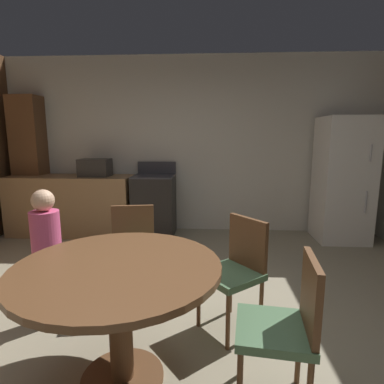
# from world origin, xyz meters

# --- Properties ---
(ground_plane) EXTENTS (14.00, 14.00, 0.00)m
(ground_plane) POSITION_xyz_m (0.00, 0.00, 0.00)
(ground_plane) COLOR gray
(wall_back) EXTENTS (6.05, 0.12, 2.70)m
(wall_back) POSITION_xyz_m (0.00, 2.98, 1.35)
(wall_back) COLOR beige
(wall_back) RESTS_ON ground
(kitchen_counter) EXTENTS (1.85, 0.60, 0.90)m
(kitchen_counter) POSITION_xyz_m (-1.80, 2.58, 0.45)
(kitchen_counter) COLOR #9E754C
(kitchen_counter) RESTS_ON ground
(pantry_column) EXTENTS (0.44, 0.36, 2.10)m
(pantry_column) POSITION_xyz_m (-2.50, 2.76, 1.05)
(pantry_column) COLOR brown
(pantry_column) RESTS_ON ground
(oven_range) EXTENTS (0.60, 0.60, 1.10)m
(oven_range) POSITION_xyz_m (-0.52, 2.58, 0.47)
(oven_range) COLOR black
(oven_range) RESTS_ON ground
(refrigerator) EXTENTS (0.68, 0.68, 1.76)m
(refrigerator) POSITION_xyz_m (2.20, 2.53, 0.88)
(refrigerator) COLOR white
(refrigerator) RESTS_ON ground
(microwave) EXTENTS (0.44, 0.32, 0.26)m
(microwave) POSITION_xyz_m (-1.41, 2.58, 1.03)
(microwave) COLOR #2D2B28
(microwave) RESTS_ON kitchen_counter
(dining_table) EXTENTS (1.20, 1.20, 0.76)m
(dining_table) POSITION_xyz_m (-0.21, -0.30, 0.60)
(dining_table) COLOR brown
(dining_table) RESTS_ON ground
(chair_northeast) EXTENTS (0.56, 0.56, 0.87)m
(chair_northeast) POSITION_xyz_m (0.52, 0.31, 0.50)
(chair_northeast) COLOR brown
(chair_northeast) RESTS_ON ground
(chair_east) EXTENTS (0.45, 0.45, 0.87)m
(chair_east) POSITION_xyz_m (0.73, -0.42, 0.50)
(chair_east) COLOR brown
(chair_east) RESTS_ON ground
(chair_north) EXTENTS (0.46, 0.46, 0.87)m
(chair_north) POSITION_xyz_m (-0.37, 0.64, 0.50)
(chair_north) COLOR brown
(chair_north) RESTS_ON ground
(person_child) EXTENTS (0.31, 0.31, 1.09)m
(person_child) POSITION_xyz_m (-0.96, 0.29, 0.58)
(person_child) COLOR #3D4C84
(person_child) RESTS_ON ground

